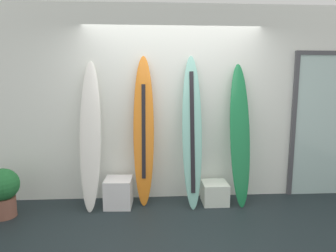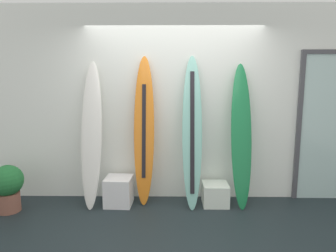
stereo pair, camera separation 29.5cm
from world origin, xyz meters
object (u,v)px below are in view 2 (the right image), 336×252
at_px(surfboard_sunset, 144,132).
at_px(display_block_center, 119,191).
at_px(surfboard_emerald, 241,136).
at_px(display_block_left, 215,194).
at_px(surfboard_ivory, 91,135).
at_px(surfboard_seafoam, 192,133).
at_px(potted_plant, 8,186).
at_px(glass_door, 334,124).

relative_size(surfboard_sunset, display_block_center, 5.26).
height_order(surfboard_emerald, display_block_left, surfboard_emerald).
xyz_separation_m(surfboard_ivory, display_block_center, (0.36, -0.01, -0.80)).
bearing_deg(surfboard_emerald, display_block_left, -179.62).
distance_m(surfboard_seafoam, potted_plant, 2.56).
relative_size(display_block_center, glass_door, 0.18).
bearing_deg(potted_plant, surfboard_sunset, 10.46).
relative_size(surfboard_ivory, surfboard_sunset, 0.97).
distance_m(surfboard_emerald, display_block_left, 0.90).
xyz_separation_m(surfboard_sunset, glass_door, (2.73, 0.18, 0.09)).
relative_size(surfboard_seafoam, glass_door, 0.96).
distance_m(surfboard_sunset, display_block_center, 0.91).
distance_m(surfboard_ivory, glass_door, 3.46).
xyz_separation_m(surfboard_seafoam, surfboard_emerald, (0.67, -0.00, -0.04)).
bearing_deg(surfboard_ivory, display_block_center, -1.16).
xyz_separation_m(surfboard_seafoam, glass_door, (2.06, 0.25, 0.09)).
xyz_separation_m(surfboard_ivory, potted_plant, (-1.08, -0.25, -0.63)).
distance_m(surfboard_ivory, display_block_center, 0.87).
height_order(surfboard_ivory, potted_plant, surfboard_ivory).
xyz_separation_m(display_block_left, display_block_center, (-1.36, -0.02, 0.05)).
height_order(surfboard_sunset, glass_door, glass_door).
xyz_separation_m(surfboard_ivory, surfboard_seafoam, (1.39, 0.01, 0.03)).
bearing_deg(surfboard_sunset, surfboard_emerald, -3.16).
bearing_deg(display_block_left, potted_plant, -174.80).
bearing_deg(surfboard_seafoam, display_block_left, -0.52).
distance_m(surfboard_seafoam, glass_door, 2.08).
relative_size(surfboard_sunset, display_block_left, 5.84).
xyz_separation_m(surfboard_emerald, glass_door, (1.39, 0.25, 0.13)).
distance_m(surfboard_ivory, surfboard_sunset, 0.72).
distance_m(surfboard_emerald, glass_door, 1.42).
bearing_deg(surfboard_sunset, display_block_left, -4.34).
bearing_deg(display_block_center, display_block_left, 0.68).
distance_m(surfboard_emerald, potted_plant, 3.21).
bearing_deg(surfboard_ivory, surfboard_emerald, 0.31).
distance_m(surfboard_ivory, display_block_left, 1.92).
relative_size(surfboard_seafoam, potted_plant, 3.28).
height_order(surfboard_seafoam, display_block_left, surfboard_seafoam).
bearing_deg(surfboard_ivory, surfboard_seafoam, 0.49).
height_order(display_block_left, potted_plant, potted_plant).
xyz_separation_m(display_block_center, potted_plant, (-1.44, -0.24, 0.16)).
xyz_separation_m(display_block_left, potted_plant, (-2.80, -0.25, 0.21)).
xyz_separation_m(surfboard_emerald, potted_plant, (-3.14, -0.26, -0.63)).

